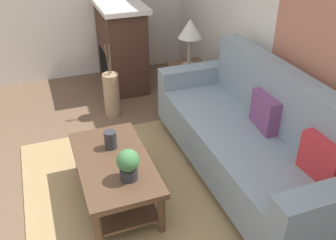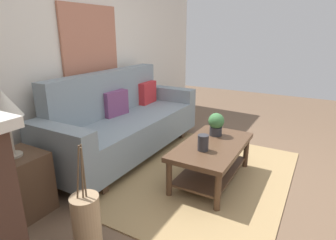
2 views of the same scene
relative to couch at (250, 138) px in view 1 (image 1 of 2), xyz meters
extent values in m
plane|color=brown|center=(-0.07, -1.68, -0.43)|extent=(9.75, 9.75, 0.00)
cube|color=silver|center=(-0.07, 0.54, 0.92)|extent=(5.75, 0.10, 2.70)
cube|color=#A38456|center=(-0.07, -1.18, -0.43)|extent=(2.37, 1.71, 0.01)
cube|color=gray|center=(0.00, -0.06, -0.11)|extent=(1.95, 0.84, 0.40)
cube|color=gray|center=(0.00, 0.26, 0.37)|extent=(1.95, 0.20, 0.56)
cube|color=gray|center=(-1.08, -0.06, -0.01)|extent=(0.20, 0.84, 0.60)
cube|color=gray|center=(1.08, -0.06, -0.01)|extent=(0.20, 0.84, 0.60)
cube|color=#513826|center=(-0.88, -0.06, -0.37)|extent=(0.08, 0.74, 0.12)
cube|color=#513826|center=(0.88, -0.06, -0.37)|extent=(0.08, 0.74, 0.12)
cube|color=#7A4270|center=(0.00, 0.12, 0.25)|extent=(0.37, 0.16, 0.32)
cube|color=red|center=(0.74, 0.12, 0.25)|extent=(0.37, 0.14, 0.32)
cube|color=#513826|center=(-0.10, -1.25, -0.03)|extent=(1.10, 0.60, 0.05)
cube|color=#513826|center=(-0.10, -1.25, -0.31)|extent=(0.98, 0.50, 0.02)
cylinder|color=#513826|center=(-0.59, -1.50, -0.24)|extent=(0.06, 0.06, 0.38)
cylinder|color=#513826|center=(0.39, -1.50, -0.24)|extent=(0.06, 0.06, 0.38)
cylinder|color=#513826|center=(-0.59, -1.00, -0.24)|extent=(0.06, 0.06, 0.38)
cylinder|color=#513826|center=(0.39, -1.00, -0.24)|extent=(0.06, 0.06, 0.38)
cylinder|color=#2D2D33|center=(-0.30, -1.22, 0.08)|extent=(0.11, 0.11, 0.16)
cylinder|color=#2D2D33|center=(0.17, -1.19, 0.05)|extent=(0.14, 0.14, 0.10)
sphere|color=#3E7641|center=(0.17, -1.19, 0.17)|extent=(0.18, 0.18, 0.18)
cube|color=#513826|center=(-1.48, 0.02, -0.15)|extent=(0.44, 0.44, 0.56)
cylinder|color=gray|center=(-1.48, 0.02, 0.14)|extent=(0.16, 0.16, 0.02)
cylinder|color=gray|center=(-1.48, 0.02, 0.30)|extent=(0.05, 0.05, 0.35)
cone|color=beige|center=(-1.48, 0.02, 0.59)|extent=(0.28, 0.28, 0.22)
cube|color=#472D23|center=(-2.40, -0.59, 0.12)|extent=(0.90, 0.50, 1.10)
cube|color=black|center=(-2.40, -0.84, -0.13)|extent=(0.52, 0.02, 0.44)
cube|color=silver|center=(-2.40, -0.59, 0.70)|extent=(1.02, 0.58, 0.06)
cylinder|color=tan|center=(-1.60, -0.93, -0.16)|extent=(0.19, 0.19, 0.54)
cylinder|color=brown|center=(-1.58, -0.93, 0.29)|extent=(0.03, 0.03, 0.36)
cylinder|color=brown|center=(-1.61, -0.91, 0.29)|extent=(0.05, 0.03, 0.36)
cylinder|color=brown|center=(-1.61, -0.95, 0.29)|extent=(0.01, 0.04, 0.36)
cube|color=#B77056|center=(0.00, 0.47, 0.98)|extent=(0.94, 0.03, 0.94)
camera|label=1|loc=(2.43, -1.70, 1.90)|focal=40.23mm
camera|label=2|loc=(-2.70, -2.18, 1.14)|focal=29.71mm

